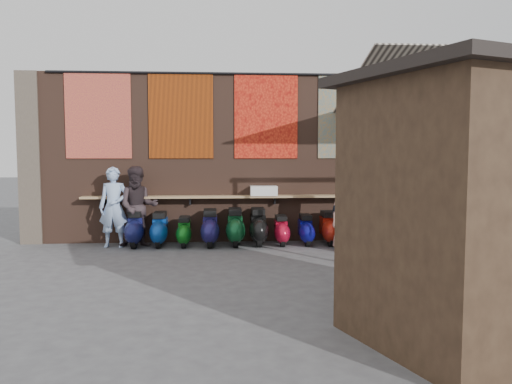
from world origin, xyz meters
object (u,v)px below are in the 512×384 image
at_px(market_stall, 484,213).
at_px(scooter_stool_4, 235,227).
at_px(scooter_stool_6, 281,230).
at_px(shopper_navy, 358,209).
at_px(shopper_grey, 427,219).
at_px(scooter_stool_7, 306,230).
at_px(scooter_stool_2, 184,232).
at_px(scooter_stool_3, 210,228).
at_px(shelf_box, 264,191).
at_px(scooter_stool_8, 329,228).
at_px(scooter_stool_5, 258,227).
at_px(shopper_tan, 349,211).
at_px(scooter_stool_0, 136,229).
at_px(scooter_stool_1, 160,229).
at_px(diner_left, 114,207).
at_px(scooter_stool_9, 356,228).
at_px(diner_right, 138,207).

bearing_deg(market_stall, scooter_stool_4, 94.19).
height_order(scooter_stool_6, shopper_navy, shopper_navy).
bearing_deg(shopper_grey, shopper_navy, -14.13).
height_order(scooter_stool_4, scooter_stool_7, scooter_stool_4).
distance_m(scooter_stool_2, shopper_navy, 3.92).
distance_m(scooter_stool_3, market_stall, 6.81).
relative_size(shelf_box, scooter_stool_8, 0.78).
distance_m(scooter_stool_5, shopper_tan, 2.13).
bearing_deg(scooter_stool_0, scooter_stool_6, -1.15).
xyz_separation_m(shelf_box, scooter_stool_7, (0.95, -0.34, -0.89)).
height_order(scooter_stool_6, market_stall, market_stall).
bearing_deg(scooter_stool_5, scooter_stool_1, 179.81).
relative_size(scooter_stool_1, scooter_stool_5, 0.92).
bearing_deg(scooter_stool_1, scooter_stool_5, -0.19).
bearing_deg(scooter_stool_7, diner_left, 179.47).
bearing_deg(shopper_navy, scooter_stool_7, -45.10).
height_order(scooter_stool_7, scooter_stool_9, scooter_stool_9).
xyz_separation_m(diner_left, shopper_tan, (5.16, -0.84, -0.02)).
distance_m(shelf_box, diner_right, 2.91).
bearing_deg(diner_left, scooter_stool_5, 1.74).
height_order(scooter_stool_8, shopper_tan, shopper_tan).
relative_size(scooter_stool_9, diner_left, 0.43).
height_order(scooter_stool_0, scooter_stool_4, scooter_stool_4).
bearing_deg(shopper_grey, scooter_stool_2, -7.36).
bearing_deg(scooter_stool_1, scooter_stool_8, -0.85).
relative_size(scooter_stool_3, scooter_stool_9, 1.11).
relative_size(scooter_stool_1, scooter_stool_4, 0.92).
height_order(diner_right, shopper_grey, diner_right).
xyz_separation_m(scooter_stool_9, shopper_tan, (-0.39, -0.83, 0.51)).
bearing_deg(scooter_stool_3, scooter_stool_4, 4.03).
xyz_separation_m(scooter_stool_8, shopper_navy, (0.41, -1.02, 0.55)).
bearing_deg(scooter_stool_6, diner_left, 179.46).
distance_m(scooter_stool_3, shopper_navy, 3.36).
height_order(scooter_stool_5, shopper_navy, shopper_navy).
bearing_deg(scooter_stool_3, market_stall, -61.35).
xyz_separation_m(scooter_stool_1, shopper_navy, (4.30, -1.08, 0.55)).
relative_size(scooter_stool_2, scooter_stool_4, 0.80).
bearing_deg(scooter_stool_1, scooter_stool_2, -7.33).
relative_size(scooter_stool_1, scooter_stool_8, 1.01).
distance_m(scooter_stool_4, scooter_stool_7, 1.64).
bearing_deg(shelf_box, shopper_navy, -35.45).
xyz_separation_m(scooter_stool_1, scooter_stool_7, (3.36, -0.07, -0.04)).
bearing_deg(diner_left, scooter_stool_2, -0.25).
xyz_separation_m(shelf_box, shopper_grey, (3.17, -1.92, -0.44)).
height_order(diner_left, shopper_tan, diner_left).
height_order(scooter_stool_4, scooter_stool_6, scooter_stool_4).
bearing_deg(shopper_grey, scooter_stool_4, -12.78).
bearing_deg(diner_right, shopper_navy, -18.80).
bearing_deg(shopper_grey, scooter_stool_5, -16.23).
bearing_deg(scooter_stool_4, scooter_stool_9, -0.41).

